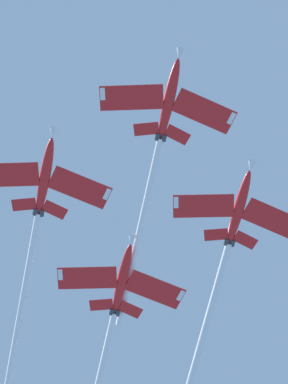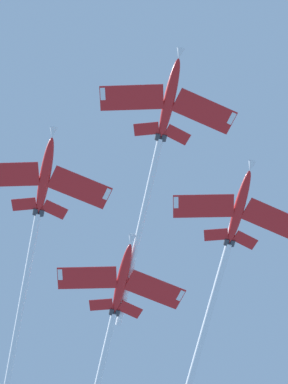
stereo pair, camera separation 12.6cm
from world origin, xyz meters
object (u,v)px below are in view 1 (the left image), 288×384
(jet_lead, at_px, (158,151))
(jet_right_wing, at_px, (35,231))
(jet_left_wing, at_px, (222,268))
(jet_slot, at_px, (112,326))

(jet_lead, bearing_deg, jet_right_wing, 61.98)
(jet_left_wing, xyz_separation_m, jet_right_wing, (-9.05, 27.45, 0.56))
(jet_lead, distance_m, jet_right_wing, 22.05)
(jet_lead, xyz_separation_m, jet_left_wing, (19.30, -8.19, -3.75))
(jet_left_wing, height_order, jet_slot, jet_left_wing)
(jet_lead, height_order, jet_right_wing, jet_lead)
(jet_left_wing, distance_m, jet_slot, 19.56)
(jet_lead, relative_size, jet_left_wing, 0.96)
(jet_lead, bearing_deg, jet_left_wing, -22.99)
(jet_lead, xyz_separation_m, jet_right_wing, (10.25, 19.26, -3.19))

